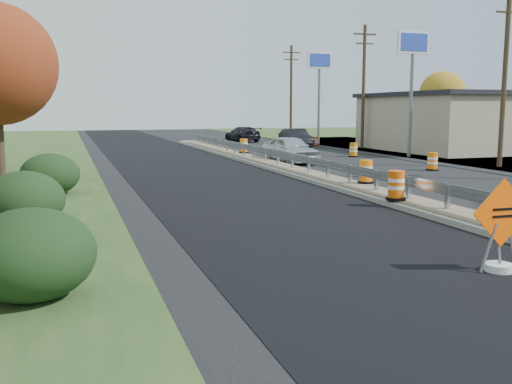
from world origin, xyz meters
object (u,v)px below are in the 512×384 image
object	(u,v)px
caution_sign	(500,248)
barrel_shoulder_far	(315,142)
barrel_median_mid	(366,172)
barrel_median_far	(244,146)
barrel_shoulder_near	(432,162)
barrel_shoulder_mid	(353,150)
car_dark_far	(243,134)
car_silver	(290,149)
car_dark_mid	(296,138)
barrel_median_near	(396,186)

from	to	relation	value
caution_sign	barrel_shoulder_far	distance (m)	36.81
barrel_median_mid	barrel_median_far	size ratio (longest dim) A/B	0.98
barrel_shoulder_near	barrel_shoulder_mid	distance (m)	8.61
barrel_shoulder_near	barrel_median_far	bearing A→B (deg)	120.43
barrel_shoulder_near	barrel_shoulder_mid	size ratio (longest dim) A/B	1.00
car_dark_far	barrel_shoulder_mid	bearing A→B (deg)	87.26
barrel_median_far	barrel_shoulder_far	size ratio (longest dim) A/B	1.16
barrel_median_mid	barrel_shoulder_mid	xyz separation A→B (m)	(6.65, 13.56, -0.23)
barrel_shoulder_far	car_silver	bearing A→B (deg)	-119.73
barrel_shoulder_near	car_dark_far	xyz separation A→B (m)	(-1.55, 27.73, 0.27)
car_dark_mid	car_dark_far	bearing A→B (deg)	102.12
barrel_shoulder_near	caution_sign	bearing A→B (deg)	-121.55
car_dark_mid	car_silver	bearing A→B (deg)	-110.10
barrel_shoulder_mid	barrel_median_mid	bearing A→B (deg)	-116.15
car_dark_far	barrel_median_near	bearing A→B (deg)	72.82
barrel_shoulder_far	car_silver	size ratio (longest dim) A/B	0.17
barrel_median_mid	barrel_shoulder_near	size ratio (longest dim) A/B	0.99
barrel_median_far	barrel_shoulder_mid	world-z (taller)	barrel_median_far
barrel_shoulder_mid	barrel_median_far	bearing A→B (deg)	159.30
barrel_shoulder_far	car_silver	distance (m)	14.93
barrel_median_near	car_silver	distance (m)	15.13
caution_sign	car_dark_far	world-z (taller)	caution_sign
car_silver	barrel_shoulder_near	bearing A→B (deg)	-55.66
barrel_median_near	barrel_median_far	world-z (taller)	barrel_median_near
barrel_median_mid	car_dark_far	size ratio (longest dim) A/B	0.19
barrel_shoulder_near	barrel_shoulder_mid	xyz separation A→B (m)	(0.12, 8.61, -0.00)
caution_sign	car_dark_mid	xyz separation A→B (m)	(9.62, 33.77, 0.29)
car_silver	car_dark_mid	size ratio (longest dim) A/B	1.00
barrel_median_far	car_dark_mid	xyz separation A→B (m)	(6.45, 6.84, 0.08)
barrel_median_mid	barrel_shoulder_near	bearing A→B (deg)	37.12
caution_sign	car_dark_mid	distance (m)	35.11
barrel_shoulder_mid	car_silver	world-z (taller)	car_silver
barrel_shoulder_near	car_dark_mid	distance (m)	17.97
barrel_median_mid	barrel_median_far	distance (m)	16.07
barrel_median_far	barrel_shoulder_far	bearing A→B (deg)	42.54
caution_sign	car_silver	bearing A→B (deg)	80.45
caution_sign	car_dark_far	bearing A→B (deg)	81.25
barrel_median_far	barrel_shoulder_mid	size ratio (longest dim) A/B	1.01
car_dark_mid	barrel_median_mid	bearing A→B (deg)	-102.16
caution_sign	barrel_shoulder_near	size ratio (longest dim) A/B	1.98
caution_sign	barrel_median_mid	size ratio (longest dim) A/B	2.00
barrel_shoulder_near	barrel_median_mid	bearing A→B (deg)	-142.88
barrel_median_far	barrel_shoulder_far	xyz separation A→B (m)	(8.65, 7.94, -0.29)
car_dark_mid	barrel_median_near	bearing A→B (deg)	-102.17
barrel_median_near	car_dark_far	distance (m)	37.07
barrel_median_mid	barrel_shoulder_far	bearing A→B (deg)	70.18
barrel_shoulder_mid	car_dark_far	distance (m)	19.19
barrel_median_near	barrel_median_mid	world-z (taller)	barrel_median_near
barrel_median_far	car_dark_mid	size ratio (longest dim) A/B	0.20
car_dark_mid	barrel_shoulder_near	bearing A→B (deg)	-86.17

